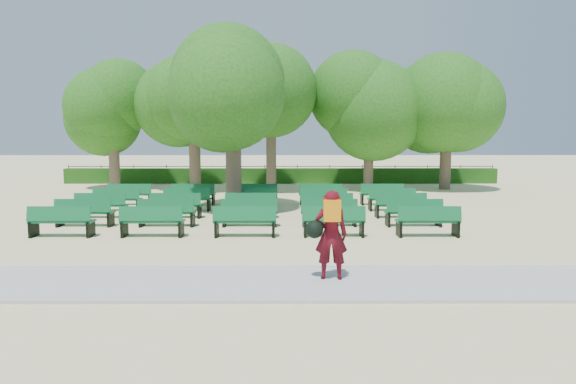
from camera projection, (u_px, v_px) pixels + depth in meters
name	position (u px, v px, depth m)	size (l,w,h in m)	color
ground	(277.00, 221.00, 17.16)	(120.00, 120.00, 0.00)	beige
paving	(270.00, 284.00, 9.80)	(30.00, 2.20, 0.06)	#B1B0AC
curb	(272.00, 268.00, 10.94)	(30.00, 0.12, 0.10)	silver
hedge	(281.00, 176.00, 31.03)	(26.00, 0.70, 0.90)	#1D4E14
fence	(281.00, 183.00, 31.47)	(26.00, 0.10, 1.02)	black
tree_line	(280.00, 190.00, 27.10)	(21.80, 6.80, 7.04)	#29661B
bench_array	(252.00, 215.00, 17.94)	(1.78, 0.57, 1.12)	#106031
tree_among	(233.00, 87.00, 18.77)	(4.66, 4.66, 6.78)	brown
person	(330.00, 233.00, 9.95)	(0.83, 0.51, 1.75)	#4E0B14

